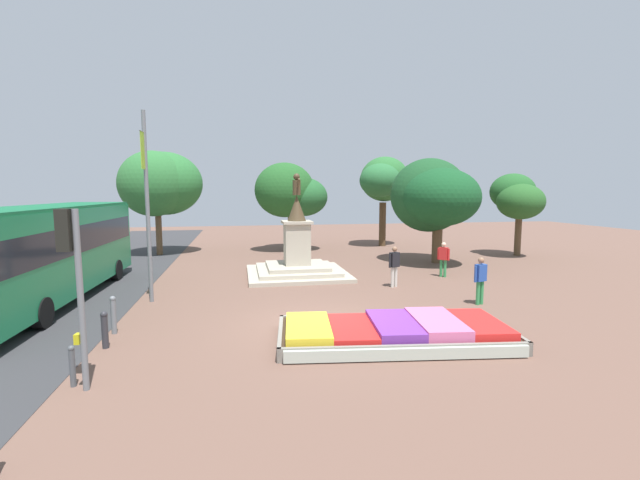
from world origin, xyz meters
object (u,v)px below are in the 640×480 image
object	(u,v)px
banner_pole	(147,204)
pedestrian_near_planter	(480,277)
traffic_light_near_crossing	(73,267)
kerb_bollard_mid_b	(105,329)
statue_monument	(297,258)
pedestrian_with_handbag	(394,264)
kerb_bollard_mid_a	(72,365)
kerb_bollard_north	(113,314)
city_bus	(47,248)
pedestrian_crossing_plaza	(443,257)
flower_planter	(397,332)

from	to	relation	value
banner_pole	pedestrian_near_planter	world-z (taller)	banner_pole
traffic_light_near_crossing	banner_pole	distance (m)	6.96
pedestrian_near_planter	kerb_bollard_mid_b	size ratio (longest dim) A/B	1.74
statue_monument	pedestrian_with_handbag	size ratio (longest dim) A/B	2.80
pedestrian_with_handbag	kerb_bollard_mid_b	bearing A→B (deg)	-151.47
kerb_bollard_mid_a	pedestrian_with_handbag	bearing A→B (deg)	37.60
kerb_bollard_mid_b	kerb_bollard_north	bearing A→B (deg)	94.93
kerb_bollard_mid_b	kerb_bollard_north	size ratio (longest dim) A/B	0.89
city_bus	kerb_bollard_north	bearing A→B (deg)	-51.72
pedestrian_near_planter	kerb_bollard_mid_b	distance (m)	11.67
statue_monument	kerb_bollard_mid_b	xyz separation A→B (m)	(-5.95, -8.36, -0.32)
statue_monument	traffic_light_near_crossing	distance (m)	12.27
banner_pole	city_bus	xyz separation A→B (m)	(-3.47, 0.57, -1.51)
traffic_light_near_crossing	pedestrian_near_planter	size ratio (longest dim) A/B	2.16
banner_pole	kerb_bollard_mid_a	bearing A→B (deg)	-91.91
pedestrian_crossing_plaza	traffic_light_near_crossing	bearing A→B (deg)	-143.42
kerb_bollard_mid_a	pedestrian_crossing_plaza	bearing A→B (deg)	35.51
banner_pole	city_bus	world-z (taller)	banner_pole
flower_planter	city_bus	xyz separation A→B (m)	(-10.58, 5.98, 1.71)
flower_planter	pedestrian_with_handbag	size ratio (longest dim) A/B	3.77
traffic_light_near_crossing	kerb_bollard_north	world-z (taller)	traffic_light_near_crossing
pedestrian_with_handbag	kerb_bollard_mid_b	distance (m)	10.85
statue_monument	banner_pole	xyz separation A→B (m)	(-5.72, -3.83, 2.64)
pedestrian_with_handbag	kerb_bollard_mid_a	xyz separation A→B (m)	(-9.51, -7.32, -0.52)
statue_monument	kerb_bollard_north	bearing A→B (deg)	-129.88
flower_planter	statue_monument	size ratio (longest dim) A/B	1.34
pedestrian_with_handbag	traffic_light_near_crossing	bearing A→B (deg)	-141.03
pedestrian_with_handbag	kerb_bollard_mid_b	world-z (taller)	pedestrian_with_handbag
city_bus	pedestrian_crossing_plaza	bearing A→B (deg)	5.92
pedestrian_near_planter	kerb_bollard_mid_a	distance (m)	12.22
pedestrian_near_planter	kerb_bollard_mid_b	bearing A→B (deg)	-169.85
statue_monument	traffic_light_near_crossing	xyz separation A→B (m)	(-5.74, -10.72, 1.65)
flower_planter	pedestrian_crossing_plaza	distance (m)	9.19
statue_monument	kerb_bollard_mid_b	world-z (taller)	statue_monument
banner_pole	pedestrian_crossing_plaza	size ratio (longest dim) A/B	4.16
pedestrian_near_planter	pedestrian_crossing_plaza	size ratio (longest dim) A/B	1.04
statue_monument	kerb_bollard_mid_b	size ratio (longest dim) A/B	4.96
banner_pole	city_bus	bearing A→B (deg)	170.60
city_bus	kerb_bollard_mid_b	distance (m)	6.22
traffic_light_near_crossing	kerb_bollard_north	xyz separation A→B (m)	(-0.31, 3.48, -1.91)
pedestrian_near_planter	banner_pole	bearing A→B (deg)	167.58
kerb_bollard_mid_a	statue_monument	bearing A→B (deg)	60.52
banner_pole	kerb_bollard_mid_b	size ratio (longest dim) A/B	6.99
traffic_light_near_crossing	flower_planter	bearing A→B (deg)	11.69
kerb_bollard_mid_a	kerb_bollard_north	size ratio (longest dim) A/B	0.80
flower_planter	kerb_bollard_north	xyz separation A→B (m)	(-7.44, 2.00, 0.32)
kerb_bollard_mid_b	banner_pole	bearing A→B (deg)	87.09
flower_planter	kerb_bollard_mid_b	xyz separation A→B (m)	(-7.34, 0.88, 0.26)
traffic_light_near_crossing	pedestrian_near_planter	distance (m)	12.19
statue_monument	banner_pole	bearing A→B (deg)	-146.19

